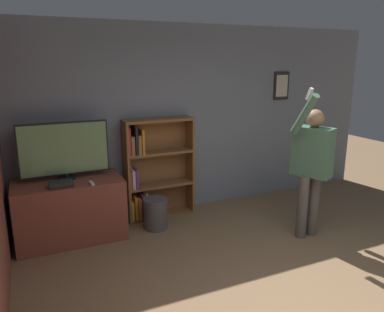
# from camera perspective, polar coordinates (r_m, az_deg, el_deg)

# --- Properties ---
(wall_back) EXTENTS (6.72, 0.09, 2.70)m
(wall_back) POSITION_cam_1_polar(r_m,az_deg,el_deg) (5.48, -1.88, 5.53)
(wall_back) COLOR gray
(wall_back) RESTS_ON ground_plane
(tv_ledge) EXTENTS (1.29, 0.68, 0.76)m
(tv_ledge) POSITION_cam_1_polar(r_m,az_deg,el_deg) (4.95, -18.09, -7.81)
(tv_ledge) COLOR brown
(tv_ledge) RESTS_ON ground_plane
(television) EXTENTS (1.06, 0.22, 0.71)m
(television) POSITION_cam_1_polar(r_m,az_deg,el_deg) (4.80, -18.88, 0.85)
(television) COLOR black
(television) RESTS_ON tv_ledge
(game_console) EXTENTS (0.27, 0.17, 0.06)m
(game_console) POSITION_cam_1_polar(r_m,az_deg,el_deg) (4.62, -19.35, -4.05)
(game_console) COLOR black
(game_console) RESTS_ON tv_ledge
(remote_loose) EXTENTS (0.04, 0.14, 0.02)m
(remote_loose) POSITION_cam_1_polar(r_m,az_deg,el_deg) (4.61, -15.06, -4.00)
(remote_loose) COLOR white
(remote_loose) RESTS_ON tv_ledge
(bookshelf) EXTENTS (0.98, 0.28, 1.42)m
(bookshelf) POSITION_cam_1_polar(r_m,az_deg,el_deg) (5.30, -6.06, -2.42)
(bookshelf) COLOR brown
(bookshelf) RESTS_ON ground_plane
(person) EXTENTS (0.62, 0.57, 1.90)m
(person) POSITION_cam_1_polar(r_m,az_deg,el_deg) (4.81, 17.81, -0.76)
(person) COLOR #56514C
(person) RESTS_ON ground_plane
(waste_bin) EXTENTS (0.32, 0.32, 0.41)m
(waste_bin) POSITION_cam_1_polar(r_m,az_deg,el_deg) (5.08, -5.57, -8.70)
(waste_bin) COLOR #4C4C51
(waste_bin) RESTS_ON ground_plane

